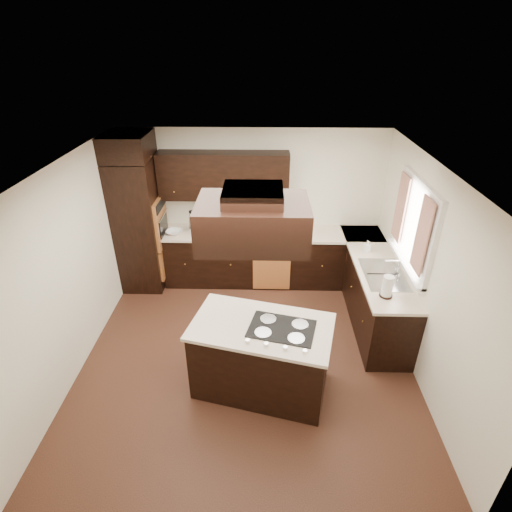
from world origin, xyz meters
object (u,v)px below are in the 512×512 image
oven_column (140,225)px  spice_rack (206,225)px  island (261,358)px  range_hood (253,222)px

oven_column → spice_rack: oven_column is taller
oven_column → island: 3.05m
oven_column → spice_rack: 1.05m
island → range_hood: bearing=-165.8°
oven_column → spice_rack: size_ratio=6.18×
oven_column → spice_rack: bearing=1.9°
island → spice_rack: bearing=125.6°
range_hood → oven_column: bearing=129.7°
island → spice_rack: 2.54m
oven_column → island: bearing=-48.9°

